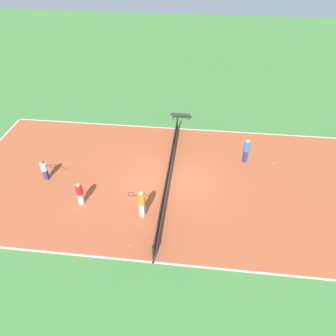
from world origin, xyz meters
name	(u,v)px	position (x,y,z in m)	size (l,w,h in m)	color
ground_plane	(168,180)	(0.00, 0.00, 0.00)	(80.00, 80.00, 0.00)	#47843D
court_surface	(168,180)	(0.00, 0.00, 0.01)	(11.73, 24.20, 0.02)	#B75633
tennis_net	(168,173)	(0.00, 0.00, 0.54)	(11.53, 0.10, 1.03)	black
bench	(180,115)	(-7.20, 0.11, 0.39)	(0.36, 1.49, 0.45)	#333338
player_center_orange	(142,202)	(3.02, -0.97, 1.00)	(0.57, 0.99, 1.70)	white
player_coach_red	(80,193)	(2.51, -4.40, 0.81)	(0.36, 0.36, 1.41)	white
player_far_white	(44,169)	(0.75, -7.10, 0.78)	(0.38, 0.95, 1.35)	navy
player_near_blue	(246,149)	(-2.33, 4.59, 0.96)	(0.46, 0.46, 1.65)	navy
tennis_ball_midcourt	(130,245)	(5.02, -1.20, 0.06)	(0.07, 0.07, 0.07)	#CCE033
tennis_ball_far_baseline	(273,163)	(-2.31, 6.37, 0.06)	(0.07, 0.07, 0.07)	#CCE033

